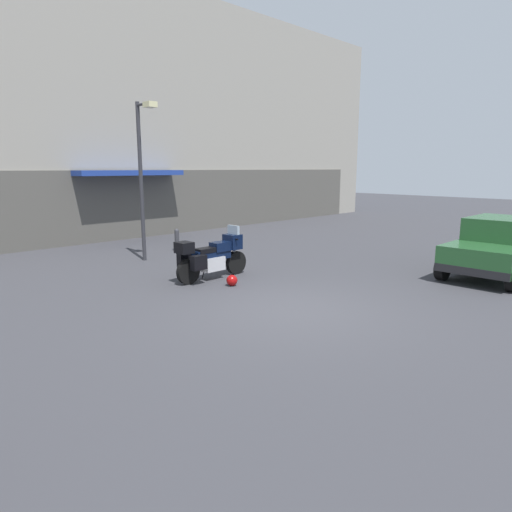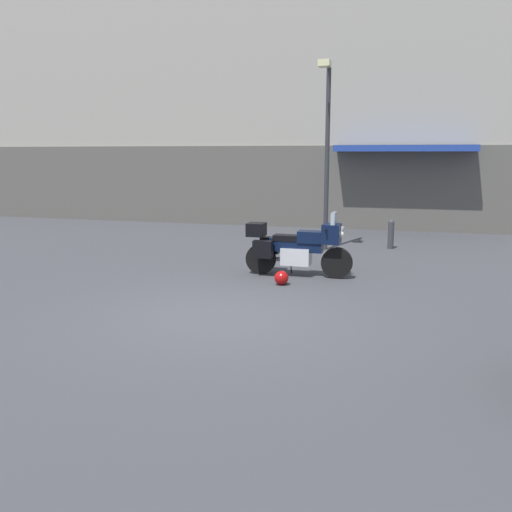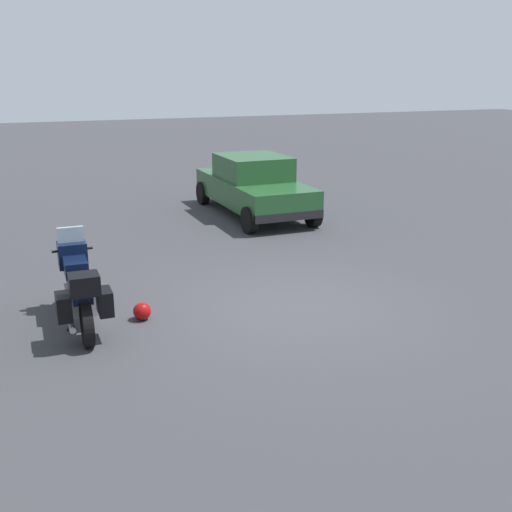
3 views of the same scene
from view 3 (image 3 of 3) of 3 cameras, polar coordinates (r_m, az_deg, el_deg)
name	(u,v)px [view 3 (image 3 of 3)]	position (r m, az deg, el deg)	size (l,w,h in m)	color
ground_plane	(294,308)	(10.17, 3.51, -4.81)	(80.00, 80.00, 0.00)	#38383D
motorcycle	(79,287)	(9.63, -15.90, -2.76)	(2.26, 0.76, 1.36)	black
helmet	(142,311)	(9.82, -10.39, -5.00)	(0.28, 0.28, 0.28)	#990C0C
car_sedan_far	(253,185)	(16.51, -0.23, 6.49)	(4.61, 1.98, 1.56)	#235128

